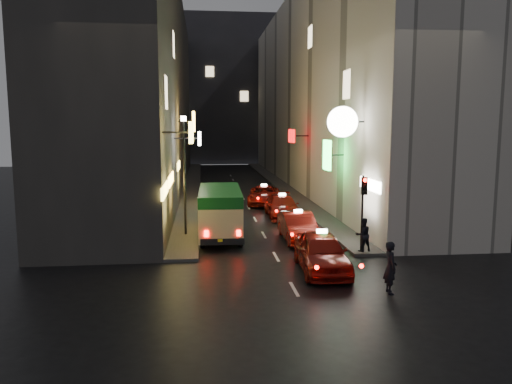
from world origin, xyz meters
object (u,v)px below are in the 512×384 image
object	(u,v)px
minibus	(220,207)
lamp_post	(184,167)
taxi_near	(322,249)
traffic_light	(364,197)
pedestrian_crossing	(391,264)

from	to	relation	value
minibus	lamp_post	world-z (taller)	lamp_post
taxi_near	traffic_light	distance (m)	3.85
pedestrian_crossing	minibus	bearing A→B (deg)	34.59
minibus	pedestrian_crossing	world-z (taller)	minibus
taxi_near	pedestrian_crossing	distance (m)	3.40
taxi_near	pedestrian_crossing	xyz separation A→B (m)	(1.78, -2.89, 0.14)
minibus	pedestrian_crossing	bearing A→B (deg)	-58.48
minibus	traffic_light	world-z (taller)	traffic_light
taxi_near	pedestrian_crossing	size ratio (longest dim) A/B	2.76
pedestrian_crossing	lamp_post	distance (m)	12.61
taxi_near	lamp_post	bearing A→B (deg)	129.69
pedestrian_crossing	traffic_light	size ratio (longest dim) A/B	0.61
traffic_light	lamp_post	bearing A→B (deg)	151.09
minibus	taxi_near	distance (m)	7.50
traffic_light	lamp_post	distance (m)	9.42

